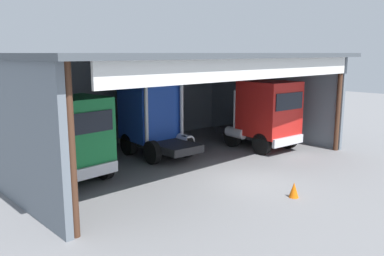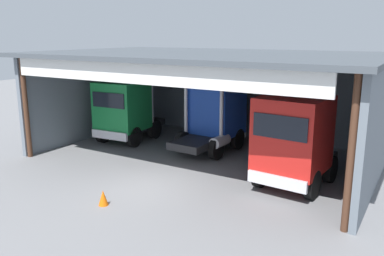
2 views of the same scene
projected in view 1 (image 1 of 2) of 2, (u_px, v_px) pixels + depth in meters
ground_plane at (248, 181)px, 16.19m from camera, size 80.00×80.00×0.00m
workshop_shed at (160, 84)px, 19.66m from camera, size 16.12×10.42×5.14m
truck_green_center_bay at (70, 137)px, 15.80m from camera, size 2.78×4.50×3.45m
truck_blue_yard_outside at (152, 118)px, 20.06m from camera, size 2.57×4.64×3.66m
truck_red_right_bay at (266, 113)px, 21.25m from camera, size 2.68×4.72×3.68m
oil_drum at (91, 144)px, 20.74m from camera, size 0.58×0.58×0.93m
tool_cart at (101, 145)px, 20.28m from camera, size 0.90×0.60×1.00m
traffic_cone at (294, 190)px, 14.31m from camera, size 0.36×0.36×0.56m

